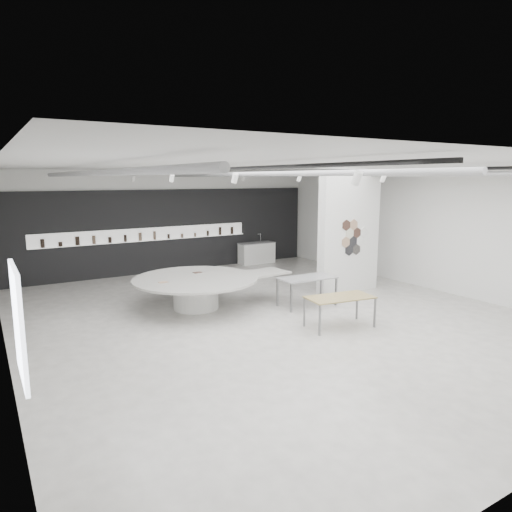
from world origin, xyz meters
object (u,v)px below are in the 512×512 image
display_island (198,288)px  sample_table_wood (340,299)px  sample_table_stone (307,280)px  kitchen_counter (257,253)px  partition_column (349,234)px

display_island → sample_table_wood: display_island is taller
sample_table_stone → kitchen_counter: kitchen_counter is taller
sample_table_wood → display_island: bearing=124.3°
sample_table_wood → kitchen_counter: size_ratio=1.09×
sample_table_stone → kitchen_counter: 6.58m
display_island → sample_table_stone: size_ratio=2.81×
display_island → sample_table_wood: bearing=-60.9°
display_island → sample_table_wood: (2.20, -3.23, 0.13)m
partition_column → kitchen_counter: size_ratio=2.33×
display_island → kitchen_counter: bearing=39.9°
sample_table_wood → kitchen_counter: (2.64, 8.09, -0.25)m
display_island → kitchen_counter: (4.84, 4.85, -0.12)m
display_island → sample_table_wood: size_ratio=2.69×
display_island → sample_table_stone: bearing=-31.9°
partition_column → display_island: bearing=171.8°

